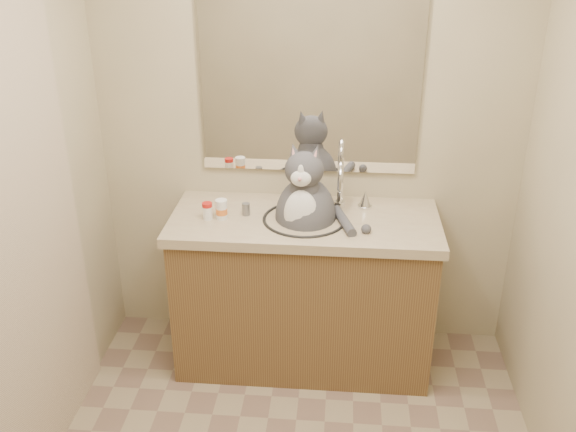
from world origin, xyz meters
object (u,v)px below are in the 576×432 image
Objects in this scene: cat at (306,212)px; pill_bottle_redcap at (207,211)px; grey_canister at (246,209)px; pill_bottle_orange at (222,210)px.

cat reaches higher than pill_bottle_redcap.
pill_bottle_redcap is 1.38× the size of grey_canister.
cat reaches higher than grey_canister.
pill_bottle_redcap is 0.19m from grey_canister.
pill_bottle_orange reaches higher than grey_canister.
grey_canister is at bearing 19.12° from pill_bottle_redcap.
pill_bottle_redcap is at bearing -165.64° from cat.
cat is 9.66× the size of grey_canister.
grey_canister is (-0.30, 0.01, -0.00)m from cat.
pill_bottle_redcap is 0.07m from pill_bottle_orange.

